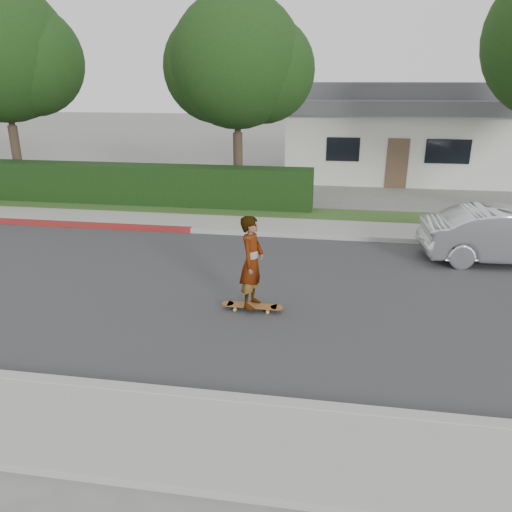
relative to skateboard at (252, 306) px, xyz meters
name	(u,v)px	position (x,y,z in m)	size (l,w,h in m)	color
ground	(100,281)	(-3.75, 1.00, -0.11)	(120.00, 120.00, 0.00)	slate
road	(100,281)	(-3.75, 1.00, -0.10)	(60.00, 8.00, 0.01)	#2D2D30
curb_far	(160,229)	(-3.75, 5.10, -0.03)	(60.00, 0.20, 0.15)	#9E9E99
curb_red_section	(12,222)	(-8.75, 5.10, -0.03)	(12.00, 0.21, 0.15)	maroon
sidewalk_far	(169,221)	(-3.75, 6.00, -0.05)	(60.00, 1.60, 0.12)	gray
planting_strip	(184,210)	(-3.75, 7.60, -0.06)	(60.00, 1.60, 0.10)	#2D4C1E
hedge	(110,184)	(-6.75, 8.20, 0.64)	(15.00, 1.00, 1.50)	black
tree_left	(4,56)	(-11.26, 9.69, 5.16)	(5.99, 5.21, 8.00)	#33261C
tree_center	(237,65)	(-2.26, 10.19, 4.79)	(5.66, 4.84, 7.44)	#33261C
house	(395,130)	(4.25, 17.00, 1.99)	(10.60, 8.60, 4.30)	beige
skateboard	(252,306)	(0.00, 0.00, 0.00)	(1.25, 0.26, 0.12)	gold
skateboarder	(252,262)	(0.00, 0.00, 0.94)	(0.67, 0.44, 1.85)	white
car_silver	(509,236)	(5.91, 3.87, 0.59)	(1.48, 4.25, 1.40)	#B6B8BE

